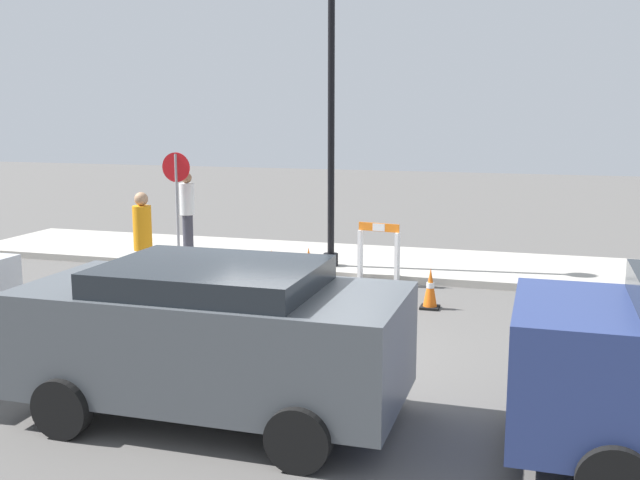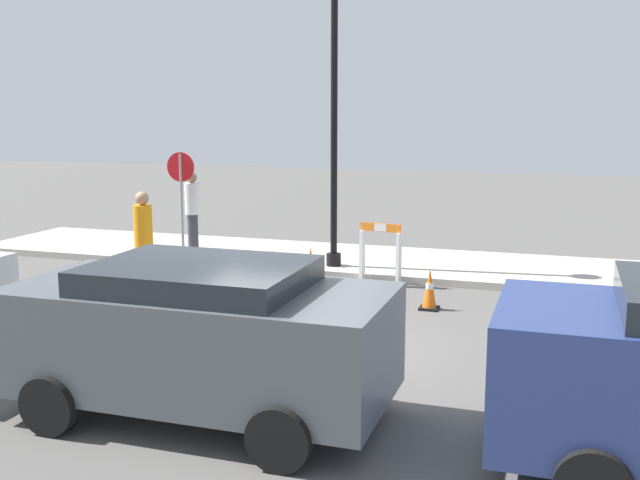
# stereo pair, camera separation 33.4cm
# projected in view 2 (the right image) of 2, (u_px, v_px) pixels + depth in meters

# --- Properties ---
(ground_plane) EXTENTS (60.00, 60.00, 0.00)m
(ground_plane) POSITION_uv_depth(u_px,v_px,m) (277.00, 356.00, 9.68)
(ground_plane) COLOR #565451
(sidewalk_slab) EXTENTS (18.00, 2.97, 0.14)m
(sidewalk_slab) POSITION_uv_depth(u_px,v_px,m) (385.00, 262.00, 15.26)
(sidewalk_slab) COLOR #ADA89E
(sidewalk_slab) RESTS_ON ground_plane
(streetlamp_post) EXTENTS (0.44, 0.44, 5.70)m
(streetlamp_post) POSITION_uv_depth(u_px,v_px,m) (334.00, 76.00, 14.00)
(streetlamp_post) COLOR black
(streetlamp_post) RESTS_ON sidewalk_slab
(stop_sign) EXTENTS (0.60, 0.06, 2.16)m
(stop_sign) POSITION_uv_depth(u_px,v_px,m) (181.00, 187.00, 15.24)
(stop_sign) COLOR gray
(stop_sign) RESTS_ON sidewalk_slab
(barricade_0) EXTENTS (0.79, 0.26, 1.13)m
(barricade_0) POSITION_uv_depth(u_px,v_px,m) (380.00, 252.00, 13.55)
(barricade_0) COLOR white
(barricade_0) RESTS_ON ground_plane
(barricade_1) EXTENTS (0.93, 0.19, 1.00)m
(barricade_1) POSITION_uv_depth(u_px,v_px,m) (248.00, 304.00, 10.11)
(barricade_1) COLOR white
(barricade_1) RESTS_ON ground_plane
(traffic_cone_0) EXTENTS (0.30, 0.30, 0.54)m
(traffic_cone_0) POSITION_uv_depth(u_px,v_px,m) (274.00, 264.00, 14.21)
(traffic_cone_0) COLOR black
(traffic_cone_0) RESTS_ON ground_plane
(traffic_cone_1) EXTENTS (0.30, 0.30, 0.62)m
(traffic_cone_1) POSITION_uv_depth(u_px,v_px,m) (311.00, 264.00, 13.94)
(traffic_cone_1) COLOR black
(traffic_cone_1) RESTS_ON ground_plane
(traffic_cone_2) EXTENTS (0.30, 0.30, 0.66)m
(traffic_cone_2) POSITION_uv_depth(u_px,v_px,m) (430.00, 290.00, 11.89)
(traffic_cone_2) COLOR black
(traffic_cone_2) RESTS_ON ground_plane
(person_worker) EXTENTS (0.36, 0.36, 1.83)m
(person_worker) POSITION_uv_depth(u_px,v_px,m) (144.00, 241.00, 12.32)
(person_worker) COLOR #33333D
(person_worker) RESTS_ON ground_plane
(person_pedestrian) EXTENTS (0.33, 0.33, 1.70)m
(person_pedestrian) POSITION_uv_depth(u_px,v_px,m) (192.00, 208.00, 15.96)
(person_pedestrian) COLOR #33333D
(person_pedestrian) RESTS_ON sidewalk_slab
(parked_car_1) EXTENTS (3.88, 1.96, 1.62)m
(parked_car_1) POSITION_uv_depth(u_px,v_px,m) (201.00, 330.00, 7.64)
(parked_car_1) COLOR #4C5156
(parked_car_1) RESTS_ON ground_plane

